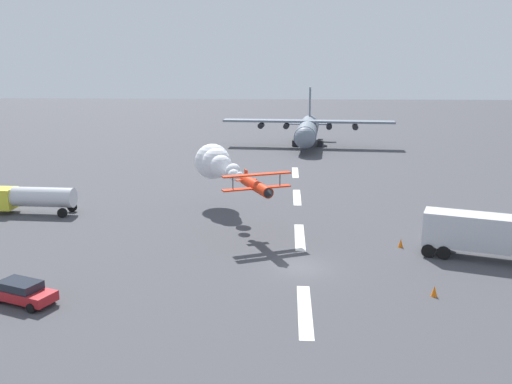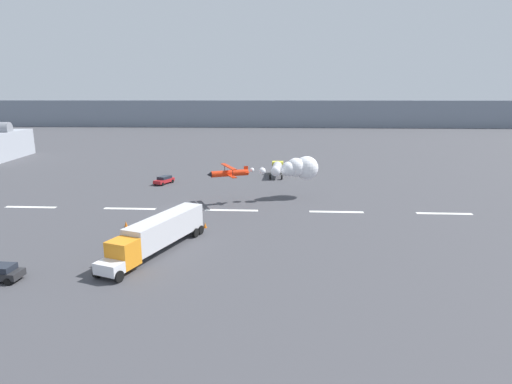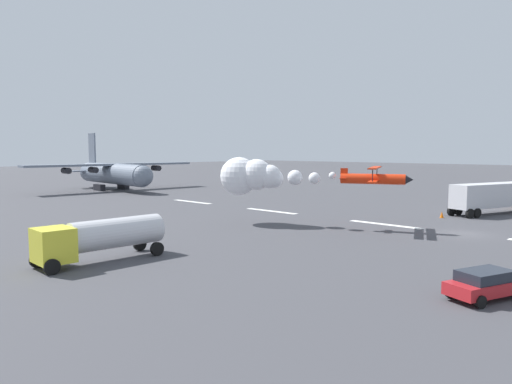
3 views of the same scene
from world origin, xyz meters
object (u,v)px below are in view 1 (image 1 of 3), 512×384
at_px(stunt_biplane_red, 218,164).
at_px(traffic_cone_far, 401,243).
at_px(cargo_transport_plane, 307,130).
at_px(fuel_tanker_truck, 32,198).
at_px(traffic_cone_near, 434,291).
at_px(airport_staff_sedan, 22,292).

bearing_deg(stunt_biplane_red, traffic_cone_far, -124.82).
height_order(cargo_transport_plane, stunt_biplane_red, cargo_transport_plane).
bearing_deg(fuel_tanker_truck, traffic_cone_near, -117.60).
height_order(cargo_transport_plane, traffic_cone_far, cargo_transport_plane).
height_order(stunt_biplane_red, airport_staff_sedan, stunt_biplane_red).
bearing_deg(cargo_transport_plane, airport_staff_sedan, 163.63).
bearing_deg(traffic_cone_far, cargo_transport_plane, 5.85).
bearing_deg(cargo_transport_plane, traffic_cone_near, -174.85).
bearing_deg(airport_staff_sedan, traffic_cone_far, -64.50).
distance_m(fuel_tanker_truck, traffic_cone_near, 41.97).
distance_m(fuel_tanker_truck, airport_staff_sedan, 24.08).
height_order(fuel_tanker_truck, traffic_cone_near, fuel_tanker_truck).
bearing_deg(traffic_cone_near, fuel_tanker_truck, 62.40).
distance_m(airport_staff_sedan, traffic_cone_far, 30.42).
height_order(traffic_cone_near, traffic_cone_far, same).
distance_m(airport_staff_sedan, traffic_cone_near, 27.80).
bearing_deg(traffic_cone_far, airport_staff_sedan, 115.50).
distance_m(fuel_tanker_truck, traffic_cone_far, 38.06).
bearing_deg(fuel_tanker_truck, cargo_transport_plane, -31.38).
distance_m(stunt_biplane_red, fuel_tanker_truck, 20.02).
height_order(stunt_biplane_red, fuel_tanker_truck, stunt_biplane_red).
relative_size(cargo_transport_plane, airport_staff_sedan, 6.74).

